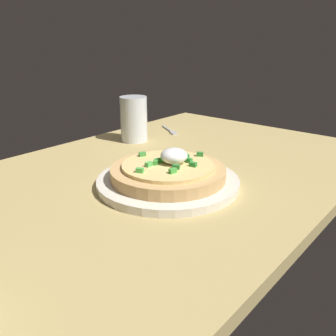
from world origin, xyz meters
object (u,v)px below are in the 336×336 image
at_px(pizza, 168,171).
at_px(plate, 168,182).
at_px(fork, 170,131).
at_px(cup_far, 134,121).

bearing_deg(pizza, plate, 155.20).
relative_size(plate, pizza, 1.24).
height_order(plate, pizza, pizza).
xyz_separation_m(plate, fork, (0.31, 0.25, -0.00)).
distance_m(plate, cup_far, 0.32).
bearing_deg(cup_far, pizza, -123.50).
distance_m(cup_far, fork, 0.14).
bearing_deg(pizza, fork, 39.30).
bearing_deg(fork, plate, -20.93).
distance_m(pizza, fork, 0.40).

